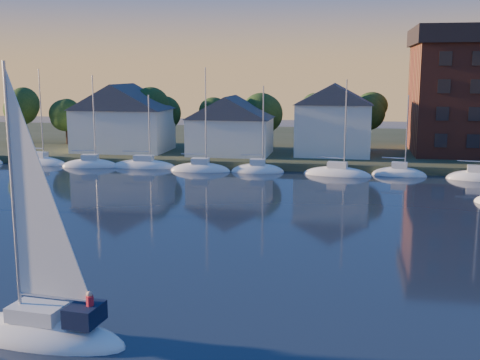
% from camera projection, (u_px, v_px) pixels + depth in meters
% --- Properties ---
extents(ground, '(260.00, 260.00, 0.00)m').
position_uv_depth(ground, '(116.00, 345.00, 27.70)').
color(ground, black).
rests_on(ground, ground).
extents(shoreline_land, '(160.00, 50.00, 2.00)m').
position_uv_depth(shoreline_land, '(287.00, 147.00, 100.28)').
color(shoreline_land, '#333C23').
rests_on(shoreline_land, ground).
extents(wooden_dock, '(120.00, 3.00, 1.00)m').
position_uv_depth(wooden_dock, '(268.00, 168.00, 78.02)').
color(wooden_dock, brown).
rests_on(wooden_dock, ground).
extents(clubhouse_west, '(13.65, 9.45, 9.64)m').
position_uv_depth(clubhouse_west, '(123.00, 117.00, 86.67)').
color(clubhouse_west, silver).
rests_on(clubhouse_west, shoreline_land).
extents(clubhouse_centre, '(11.55, 8.40, 8.08)m').
position_uv_depth(clubhouse_centre, '(230.00, 125.00, 83.01)').
color(clubhouse_centre, silver).
rests_on(clubhouse_centre, shoreline_land).
extents(clubhouse_east, '(10.50, 8.40, 9.80)m').
position_uv_depth(clubhouse_east, '(333.00, 119.00, 82.30)').
color(clubhouse_east, silver).
rests_on(clubhouse_east, shoreline_land).
extents(tree_line, '(93.40, 5.40, 8.90)m').
position_uv_depth(tree_line, '(292.00, 108.00, 87.03)').
color(tree_line, '#342617').
rests_on(tree_line, shoreline_land).
extents(moored_fleet, '(95.50, 2.40, 12.05)m').
position_uv_depth(moored_fleet, '(297.00, 172.00, 74.39)').
color(moored_fleet, white).
rests_on(moored_fleet, ground).
extents(hero_sailboat, '(9.21, 3.74, 14.02)m').
position_uv_depth(hero_sailboat, '(41.00, 327.00, 28.28)').
color(hero_sailboat, white).
rests_on(hero_sailboat, ground).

